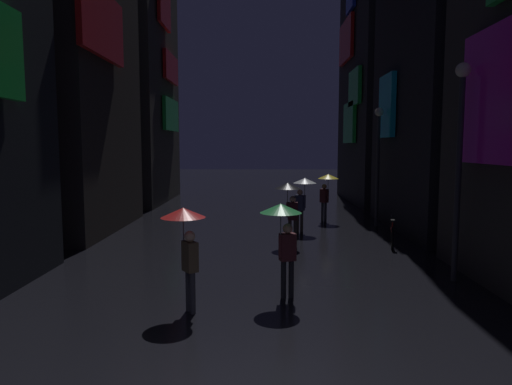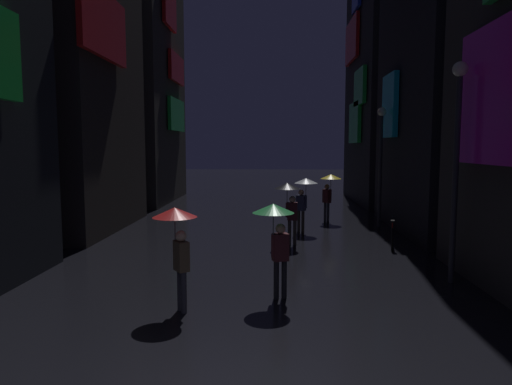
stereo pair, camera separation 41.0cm
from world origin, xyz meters
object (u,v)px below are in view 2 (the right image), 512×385
object	(u,v)px
streetlamp_right_near	(457,146)
bicycle_parked_at_storefront	(392,235)
pedestrian_far_right_green	(276,224)
pedestrian_foreground_left_red	(177,230)
pedestrian_midstreet_left_yellow	(330,184)
streetlamp_right_far	(381,152)
pedestrian_midstreet_centre_black	(289,196)
pedestrian_near_crossing_clear	(304,190)

from	to	relation	value
streetlamp_right_near	bicycle_parked_at_storefront	bearing A→B (deg)	95.67
pedestrian_far_right_green	pedestrian_foreground_left_red	distance (m)	2.12
pedestrian_far_right_green	pedestrian_foreground_left_red	xyz separation A→B (m)	(-1.99, -0.74, 0.00)
pedestrian_far_right_green	bicycle_parked_at_storefront	world-z (taller)	pedestrian_far_right_green
pedestrian_midstreet_left_yellow	streetlamp_right_near	bearing A→B (deg)	-77.78
pedestrian_foreground_left_red	streetlamp_right_far	world-z (taller)	streetlamp_right_far
pedestrian_far_right_green	pedestrian_midstreet_centre_black	size ratio (longest dim) A/B	1.00
pedestrian_near_crossing_clear	streetlamp_right_near	bearing A→B (deg)	-63.53
pedestrian_foreground_left_red	streetlamp_right_near	xyz separation A→B (m)	(6.33, 2.16, 1.68)
pedestrian_near_crossing_clear	pedestrian_foreground_left_red	bearing A→B (deg)	-110.07
pedestrian_foreground_left_red	pedestrian_midstreet_centre_black	xyz separation A→B (m)	(2.46, 6.29, 0.00)
pedestrian_foreground_left_red	streetlamp_right_far	distance (m)	11.86
pedestrian_far_right_green	pedestrian_midstreet_centre_black	bearing A→B (deg)	85.18
bicycle_parked_at_storefront	streetlamp_right_far	size ratio (longest dim) A/B	0.36
pedestrian_foreground_left_red	pedestrian_midstreet_left_yellow	distance (m)	11.90
pedestrian_far_right_green	streetlamp_right_near	world-z (taller)	streetlamp_right_near
pedestrian_midstreet_centre_black	streetlamp_right_near	size ratio (longest dim) A/B	0.40
pedestrian_near_crossing_clear	bicycle_parked_at_storefront	size ratio (longest dim) A/B	1.19
pedestrian_far_right_green	pedestrian_foreground_left_red	size ratio (longest dim) A/B	1.00
pedestrian_midstreet_left_yellow	pedestrian_near_crossing_clear	bearing A→B (deg)	-117.12
streetlamp_right_far	pedestrian_midstreet_left_yellow	bearing A→B (deg)	149.63
pedestrian_foreground_left_red	streetlamp_right_near	bearing A→B (deg)	18.86
streetlamp_right_far	streetlamp_right_near	size ratio (longest dim) A/B	0.92
pedestrian_far_right_green	pedestrian_midstreet_centre_black	world-z (taller)	same
bicycle_parked_at_storefront	pedestrian_midstreet_centre_black	bearing A→B (deg)	179.01
streetlamp_right_far	pedestrian_far_right_green	bearing A→B (deg)	-115.28
pedestrian_foreground_left_red	streetlamp_right_near	world-z (taller)	streetlamp_right_near
pedestrian_near_crossing_clear	streetlamp_right_far	distance (m)	3.76
pedestrian_midstreet_left_yellow	pedestrian_midstreet_centre_black	distance (m)	5.14
pedestrian_midstreet_centre_black	streetlamp_right_far	bearing A→B (deg)	43.19
pedestrian_near_crossing_clear	pedestrian_far_right_green	world-z (taller)	same
pedestrian_midstreet_centre_black	streetlamp_right_far	xyz separation A→B (m)	(3.87, 3.63, 1.45)
pedestrian_far_right_green	streetlamp_right_near	bearing A→B (deg)	18.16
streetlamp_right_near	pedestrian_midstreet_centre_black	bearing A→B (deg)	133.14
bicycle_parked_at_storefront	streetlamp_right_near	world-z (taller)	streetlamp_right_near
bicycle_parked_at_storefront	streetlamp_right_near	size ratio (longest dim) A/B	0.33
pedestrian_foreground_left_red	pedestrian_midstreet_left_yellow	size ratio (longest dim) A/B	1.00
pedestrian_near_crossing_clear	pedestrian_far_right_green	bearing A→B (deg)	-98.30
pedestrian_near_crossing_clear	pedestrian_midstreet_centre_black	distance (m)	2.38
pedestrian_foreground_left_red	streetlamp_right_far	size ratio (longest dim) A/B	0.43
pedestrian_midstreet_left_yellow	streetlamp_right_far	xyz separation A→B (m)	(1.93, -1.13, 1.45)
pedestrian_foreground_left_red	pedestrian_midstreet_centre_black	bearing A→B (deg)	68.65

